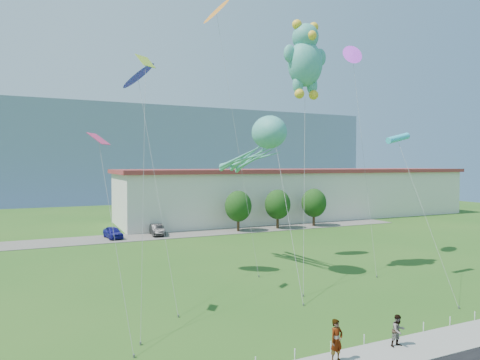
% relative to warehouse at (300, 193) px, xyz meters
% --- Properties ---
extents(ground, '(160.00, 160.00, 0.00)m').
position_rel_warehouse_xyz_m(ground, '(-26.00, -44.00, -4.12)').
color(ground, '#265618').
rests_on(ground, ground).
extents(sidewalk, '(80.00, 2.50, 0.10)m').
position_rel_warehouse_xyz_m(sidewalk, '(-26.00, -46.75, -4.07)').
color(sidewalk, gray).
rests_on(sidewalk, ground).
extents(parking_strip, '(70.00, 6.00, 0.06)m').
position_rel_warehouse_xyz_m(parking_strip, '(-26.00, -9.00, -4.09)').
color(parking_strip, '#59544C').
rests_on(parking_strip, ground).
extents(hill_ridge, '(160.00, 50.00, 25.00)m').
position_rel_warehouse_xyz_m(hill_ridge, '(-26.00, 76.00, 8.38)').
color(hill_ridge, gray).
rests_on(hill_ridge, ground).
extents(warehouse, '(61.00, 15.00, 8.20)m').
position_rel_warehouse_xyz_m(warehouse, '(0.00, 0.00, 0.00)').
color(warehouse, beige).
rests_on(warehouse, ground).
extents(rope_fence, '(26.05, 0.05, 0.50)m').
position_rel_warehouse_xyz_m(rope_fence, '(-26.00, -45.30, -3.87)').
color(rope_fence, white).
rests_on(rope_fence, ground).
extents(tree_near, '(3.60, 3.60, 5.47)m').
position_rel_warehouse_xyz_m(tree_near, '(-16.00, -10.00, -0.74)').
color(tree_near, '#3F2B19').
rests_on(tree_near, ground).
extents(tree_mid, '(3.60, 3.60, 5.47)m').
position_rel_warehouse_xyz_m(tree_mid, '(-10.00, -10.00, -0.74)').
color(tree_mid, '#3F2B19').
rests_on(tree_mid, ground).
extents(tree_far, '(3.60, 3.60, 5.47)m').
position_rel_warehouse_xyz_m(tree_far, '(-4.00, -10.00, -0.74)').
color(tree_far, '#3F2B19').
rests_on(tree_far, ground).
extents(pedestrian_left, '(0.76, 0.56, 1.90)m').
position_rel_warehouse_xyz_m(pedestrian_left, '(-27.52, -46.41, -3.08)').
color(pedestrian_left, gray).
rests_on(pedestrian_left, sidewalk).
extents(pedestrian_right, '(0.75, 0.59, 1.54)m').
position_rel_warehouse_xyz_m(pedestrian_right, '(-23.81, -46.34, -3.26)').
color(pedestrian_right, gray).
rests_on(pedestrian_right, sidewalk).
extents(parked_car_blue, '(2.18, 4.25, 1.38)m').
position_rel_warehouse_xyz_m(parked_car_blue, '(-32.00, -8.80, -3.37)').
color(parked_car_blue, navy).
rests_on(parked_car_blue, parking_strip).
extents(parked_car_black, '(1.78, 4.29, 1.38)m').
position_rel_warehouse_xyz_m(parked_car_black, '(-26.64, -8.75, -3.37)').
color(parked_car_black, black).
rests_on(parked_car_black, parking_strip).
extents(octopus_kite, '(2.57, 14.19, 12.71)m').
position_rel_warehouse_xyz_m(octopus_kite, '(-23.37, -30.82, 6.44)').
color(octopus_kite, teal).
rests_on(octopus_kite, ground).
extents(teddy_bear_kite, '(5.48, 6.54, 20.43)m').
position_rel_warehouse_xyz_m(teddy_bear_kite, '(-20.09, -32.32, 13.35)').
color(teddy_bear_kite, teal).
rests_on(teddy_bear_kite, ground).
extents(small_kite_yellow, '(2.48, 7.45, 15.95)m').
position_rel_warehouse_xyz_m(small_kite_yellow, '(-33.55, -34.99, 9.30)').
color(small_kite_yellow, '#A6CE30').
rests_on(small_kite_yellow, ground).
extents(small_kite_blue, '(1.80, 9.78, 16.32)m').
position_rel_warehouse_xyz_m(small_kite_blue, '(-32.75, -29.04, 11.15)').
color(small_kite_blue, '#272AE0').
rests_on(small_kite_blue, ground).
extents(small_kite_cyan, '(2.00, 8.11, 11.37)m').
position_rel_warehouse_xyz_m(small_kite_cyan, '(-14.45, -36.72, 6.71)').
color(small_kite_cyan, '#31C1E0').
rests_on(small_kite_cyan, ground).
extents(small_kite_pink, '(1.55, 6.09, 10.76)m').
position_rel_warehouse_xyz_m(small_kite_pink, '(-36.41, -37.30, 5.07)').
color(small_kite_pink, '#DE3164').
rests_on(small_kite_pink, ground).
extents(small_kite_orange, '(2.43, 6.04, 22.99)m').
position_rel_warehouse_xyz_m(small_kite_orange, '(-25.46, -26.71, 17.54)').
color(small_kite_orange, orange).
rests_on(small_kite_orange, ground).
extents(small_kite_purple, '(3.57, 7.14, 19.93)m').
position_rel_warehouse_xyz_m(small_kite_purple, '(-13.03, -29.52, 14.61)').
color(small_kite_purple, '#C738E1').
rests_on(small_kite_purple, ground).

